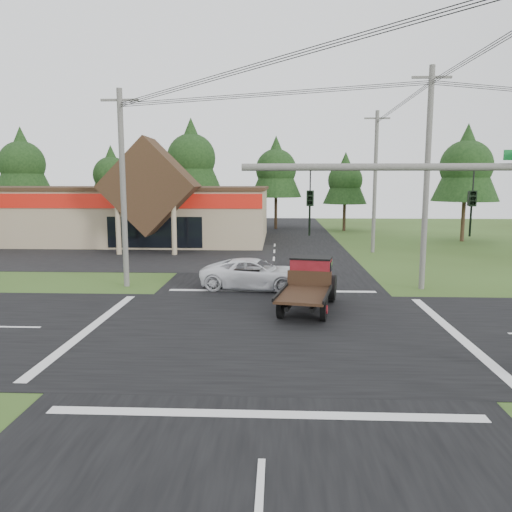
{
  "coord_description": "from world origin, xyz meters",
  "views": [
    {
      "loc": [
        0.31,
        -18.54,
        5.69
      ],
      "look_at": [
        -0.74,
        4.79,
        2.2
      ],
      "focal_mm": 35.0,
      "sensor_mm": 36.0,
      "label": 1
    }
  ],
  "objects": [
    {
      "name": "ground",
      "position": [
        0.0,
        0.0,
        0.0
      ],
      "size": [
        120.0,
        120.0,
        0.0
      ],
      "primitive_type": "plane",
      "color": "#344A1A",
      "rests_on": "ground"
    },
    {
      "name": "road_ns",
      "position": [
        0.0,
        0.0,
        0.01
      ],
      "size": [
        12.0,
        120.0,
        0.02
      ],
      "primitive_type": "cube",
      "color": "black",
      "rests_on": "ground"
    },
    {
      "name": "road_ew",
      "position": [
        0.0,
        0.0,
        0.01
      ],
      "size": [
        120.0,
        12.0,
        0.02
      ],
      "primitive_type": "cube",
      "color": "black",
      "rests_on": "ground"
    },
    {
      "name": "parking_apron",
      "position": [
        -14.0,
        19.0,
        0.01
      ],
      "size": [
        28.0,
        14.0,
        0.02
      ],
      "primitive_type": "cube",
      "color": "black",
      "rests_on": "ground"
    },
    {
      "name": "cvs_building",
      "position": [
        -15.7,
        29.57,
        2.78
      ],
      "size": [
        30.4,
        18.2,
        9.19
      ],
      "color": "tan",
      "rests_on": "ground"
    },
    {
      "name": "utility_pole_nw",
      "position": [
        -8.0,
        8.0,
        5.39
      ],
      "size": [
        2.0,
        0.3,
        10.5
      ],
      "color": "#595651",
      "rests_on": "ground"
    },
    {
      "name": "utility_pole_ne",
      "position": [
        8.0,
        8.0,
        5.89
      ],
      "size": [
        2.0,
        0.3,
        11.5
      ],
      "color": "#595651",
      "rests_on": "ground"
    },
    {
      "name": "utility_pole_n",
      "position": [
        8.0,
        22.0,
        5.74
      ],
      "size": [
        2.0,
        0.3,
        11.2
      ],
      "color": "#595651",
      "rests_on": "ground"
    },
    {
      "name": "tree_row_a",
      "position": [
        -30.0,
        40.0,
        8.05
      ],
      "size": [
        6.72,
        6.72,
        12.12
      ],
      "color": "#332316",
      "rests_on": "ground"
    },
    {
      "name": "tree_row_b",
      "position": [
        -20.0,
        42.0,
        6.7
      ],
      "size": [
        5.6,
        5.6,
        10.1
      ],
      "color": "#332316",
      "rests_on": "ground"
    },
    {
      "name": "tree_row_c",
      "position": [
        -10.0,
        41.0,
        8.72
      ],
      "size": [
        7.28,
        7.28,
        13.13
      ],
      "color": "#332316",
      "rests_on": "ground"
    },
    {
      "name": "tree_row_d",
      "position": [
        0.0,
        42.0,
        7.38
      ],
      "size": [
        6.16,
        6.16,
        11.11
      ],
      "color": "#332316",
      "rests_on": "ground"
    },
    {
      "name": "tree_row_e",
      "position": [
        8.0,
        40.0,
        6.03
      ],
      "size": [
        5.04,
        5.04,
        9.09
      ],
      "color": "#332316",
      "rests_on": "ground"
    },
    {
      "name": "tree_side_ne",
      "position": [
        18.0,
        30.0,
        7.38
      ],
      "size": [
        6.16,
        6.16,
        11.11
      ],
      "color": "#332316",
      "rests_on": "ground"
    },
    {
      "name": "antique_flatbed_truck",
      "position": [
        1.63,
        3.21,
        1.15
      ],
      "size": [
        3.13,
        5.79,
        2.29
      ],
      "primitive_type": null,
      "rotation": [
        0.0,
        0.0,
        -0.2
      ],
      "color": "#580C10",
      "rests_on": "ground"
    },
    {
      "name": "white_pickup",
      "position": [
        -0.92,
        7.71,
        0.8
      ],
      "size": [
        6.02,
        3.31,
        1.6
      ],
      "primitive_type": "imported",
      "rotation": [
        0.0,
        0.0,
        1.45
      ],
      "color": "white",
      "rests_on": "ground"
    }
  ]
}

